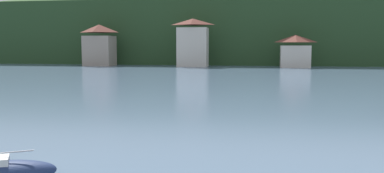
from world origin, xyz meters
name	(u,v)px	position (x,y,z in m)	size (l,w,h in m)	color
wooded_hillside	(192,39)	(-19.01, 147.00, 6.69)	(352.00, 66.22, 34.99)	#264223
shore_building_west	(99,46)	(-33.26, 103.70, 4.62)	(6.78, 5.51, 9.53)	gray
shore_building_westcentral	(193,43)	(-11.09, 103.06, 5.16)	(6.96, 4.17, 10.61)	beige
shore_building_central	(295,52)	(11.09, 103.35, 3.38)	(6.47, 4.77, 6.95)	beige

